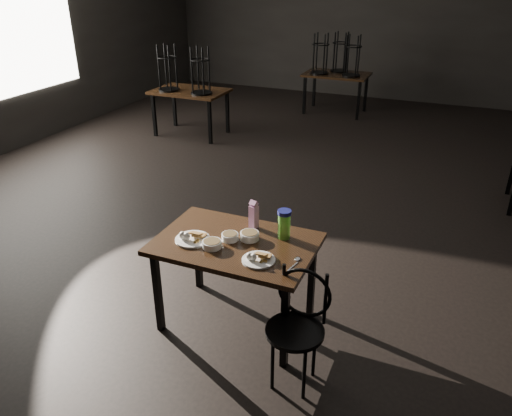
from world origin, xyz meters
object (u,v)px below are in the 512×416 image
at_px(main_table, 236,251).
at_px(water_bottle, 284,224).
at_px(bentwood_chair, 298,319).
at_px(juice_carton, 254,215).

relative_size(main_table, water_bottle, 5.20).
distance_m(water_bottle, bentwood_chair, 0.76).
height_order(main_table, water_bottle, water_bottle).
xyz_separation_m(juice_carton, bentwood_chair, (0.59, -0.64, -0.36)).
xyz_separation_m(main_table, juice_carton, (0.04, 0.26, 0.19)).
bearing_deg(juice_carton, bentwood_chair, -47.07).
relative_size(main_table, bentwood_chair, 1.44).
xyz_separation_m(main_table, bentwood_chair, (0.63, -0.38, -0.18)).
bearing_deg(water_bottle, main_table, -147.80).
bearing_deg(water_bottle, bentwood_chair, -61.07).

